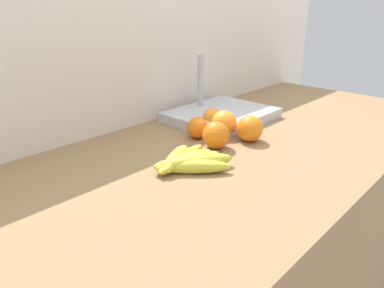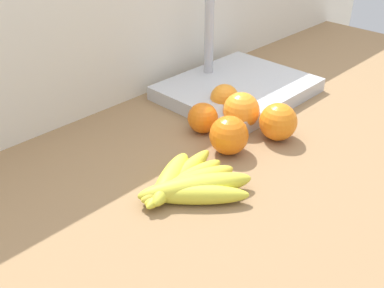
% 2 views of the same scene
% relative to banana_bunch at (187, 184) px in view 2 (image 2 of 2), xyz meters
% --- Properties ---
extents(wall_back, '(2.26, 0.06, 1.30)m').
position_rel_banana_bunch_xyz_m(wall_back, '(0.20, 0.40, -0.23)').
color(wall_back, silver).
rests_on(wall_back, ground).
extents(banana_bunch, '(0.21, 0.20, 0.04)m').
position_rel_banana_bunch_xyz_m(banana_bunch, '(0.00, 0.00, 0.00)').
color(banana_bunch, gold).
rests_on(banana_bunch, counter).
extents(orange_right, '(0.08, 0.08, 0.08)m').
position_rel_banana_bunch_xyz_m(orange_right, '(0.27, -0.00, 0.02)').
color(orange_right, orange).
rests_on(orange_right, counter).
extents(orange_front, '(0.07, 0.07, 0.07)m').
position_rel_banana_bunch_xyz_m(orange_front, '(0.18, 0.13, 0.01)').
color(orange_front, orange).
rests_on(orange_front, counter).
extents(orange_back_right, '(0.08, 0.08, 0.08)m').
position_rel_banana_bunch_xyz_m(orange_back_right, '(0.16, 0.04, 0.02)').
color(orange_back_right, orange).
rests_on(orange_back_right, counter).
extents(orange_far_right, '(0.07, 0.07, 0.07)m').
position_rel_banana_bunch_xyz_m(orange_far_right, '(0.29, 0.16, 0.02)').
color(orange_far_right, orange).
rests_on(orange_far_right, counter).
extents(orange_center, '(0.08, 0.08, 0.08)m').
position_rel_banana_bunch_xyz_m(orange_center, '(0.26, 0.08, 0.02)').
color(orange_center, orange).
rests_on(orange_center, counter).
extents(sink_basin, '(0.36, 0.29, 0.23)m').
position_rel_banana_bunch_xyz_m(sink_basin, '(0.38, 0.20, 0.00)').
color(sink_basin, '#B7BABF').
rests_on(sink_basin, counter).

